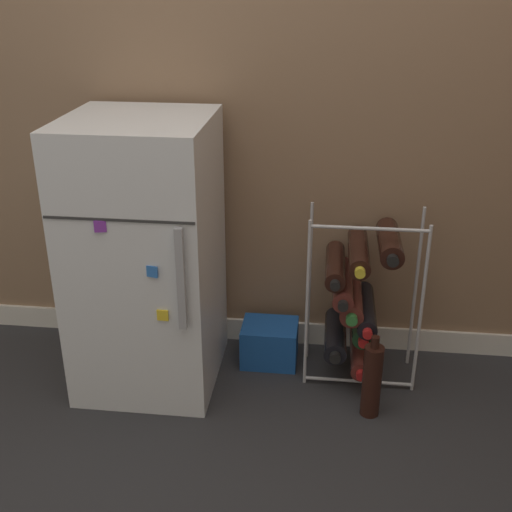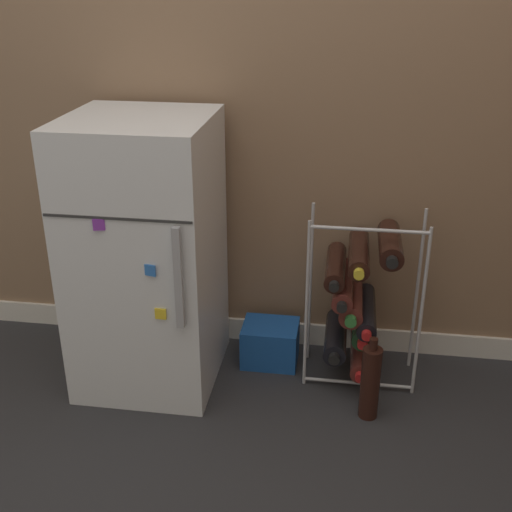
# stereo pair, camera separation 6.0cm
# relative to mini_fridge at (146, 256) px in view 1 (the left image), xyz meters

# --- Properties ---
(ground_plane) EXTENTS (14.00, 14.00, 0.00)m
(ground_plane) POSITION_rel_mini_fridge_xyz_m (0.53, -0.30, -0.48)
(ground_plane) COLOR #28282B
(wall_back) EXTENTS (6.77, 0.07, 2.50)m
(wall_back) POSITION_rel_mini_fridge_xyz_m (0.53, 0.31, 0.76)
(wall_back) COLOR #84664C
(wall_back) RESTS_ON ground_plane
(mini_fridge) EXTENTS (0.47, 0.51, 0.95)m
(mini_fridge) POSITION_rel_mini_fridge_xyz_m (0.00, 0.00, 0.00)
(mini_fridge) COLOR silver
(mini_fridge) RESTS_ON ground_plane
(wine_rack) EXTENTS (0.40, 0.33, 0.63)m
(wine_rack) POSITION_rel_mini_fridge_xyz_m (0.72, 0.09, -0.16)
(wine_rack) COLOR #B2B2B7
(wine_rack) RESTS_ON ground_plane
(soda_box) EXTENTS (0.21, 0.17, 0.16)m
(soda_box) POSITION_rel_mini_fridge_xyz_m (0.42, 0.13, -0.40)
(soda_box) COLOR #194C9E
(soda_box) RESTS_ON ground_plane
(loose_bottle_floor) EXTENTS (0.07, 0.07, 0.30)m
(loose_bottle_floor) POSITION_rel_mini_fridge_xyz_m (0.78, -0.15, -0.34)
(loose_bottle_floor) COLOR black
(loose_bottle_floor) RESTS_ON ground_plane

